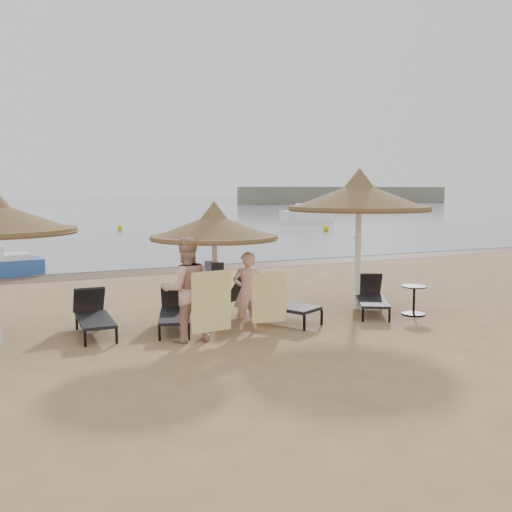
{
  "coord_description": "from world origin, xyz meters",
  "views": [
    {
      "loc": [
        -4.36,
        -8.76,
        2.7
      ],
      "look_at": [
        0.26,
        1.2,
        1.4
      ],
      "focal_mm": 40.0,
      "sensor_mm": 36.0,
      "label": 1
    }
  ],
  "objects_px": {
    "lounger_near_left": "(175,310)",
    "person_right": "(247,285)",
    "lounger_far_left": "(93,314)",
    "side_table": "(414,301)",
    "pedal_boat": "(6,264)",
    "person_left": "(186,281)",
    "palapa_center": "(214,227)",
    "lounger_far_right": "(371,296)",
    "lounger_near_right": "(269,300)",
    "palapa_right": "(359,197)"
  },
  "relations": [
    {
      "from": "lounger_near_right",
      "to": "person_left",
      "type": "height_order",
      "value": "person_left"
    },
    {
      "from": "palapa_center",
      "to": "side_table",
      "type": "bearing_deg",
      "value": -9.88
    },
    {
      "from": "lounger_far_right",
      "to": "palapa_center",
      "type": "bearing_deg",
      "value": -152.21
    },
    {
      "from": "palapa_center",
      "to": "person_left",
      "type": "height_order",
      "value": "palapa_center"
    },
    {
      "from": "palapa_right",
      "to": "pedal_boat",
      "type": "distance_m",
      "value": 11.43
    },
    {
      "from": "lounger_near_left",
      "to": "lounger_far_right",
      "type": "xyz_separation_m",
      "value": [
        4.32,
        -0.43,
        0.01
      ]
    },
    {
      "from": "palapa_right",
      "to": "lounger_far_right",
      "type": "relative_size",
      "value": 1.75
    },
    {
      "from": "palapa_center",
      "to": "lounger_far_right",
      "type": "xyz_separation_m",
      "value": [
        3.6,
        -0.13,
        -1.61
      ]
    },
    {
      "from": "lounger_far_right",
      "to": "palapa_right",
      "type": "bearing_deg",
      "value": 127.36
    },
    {
      "from": "side_table",
      "to": "lounger_far_right",
      "type": "bearing_deg",
      "value": 137.22
    },
    {
      "from": "palapa_center",
      "to": "side_table",
      "type": "xyz_separation_m",
      "value": [
        4.27,
        -0.74,
        -1.67
      ]
    },
    {
      "from": "person_left",
      "to": "palapa_center",
      "type": "bearing_deg",
      "value": -135.58
    },
    {
      "from": "palapa_center",
      "to": "side_table",
      "type": "height_order",
      "value": "palapa_center"
    },
    {
      "from": "palapa_center",
      "to": "lounger_near_right",
      "type": "relative_size",
      "value": 1.17
    },
    {
      "from": "lounger_near_left",
      "to": "person_right",
      "type": "height_order",
      "value": "person_right"
    },
    {
      "from": "palapa_center",
      "to": "person_right",
      "type": "distance_m",
      "value": 1.28
    },
    {
      "from": "person_left",
      "to": "pedal_boat",
      "type": "bearing_deg",
      "value": -70.85
    },
    {
      "from": "pedal_boat",
      "to": "lounger_near_right",
      "type": "bearing_deg",
      "value": -70.27
    },
    {
      "from": "palapa_right",
      "to": "lounger_near_right",
      "type": "xyz_separation_m",
      "value": [
        -2.31,
        -0.17,
        -2.1
      ]
    },
    {
      "from": "palapa_center",
      "to": "lounger_near_left",
      "type": "height_order",
      "value": "palapa_center"
    },
    {
      "from": "side_table",
      "to": "person_right",
      "type": "xyz_separation_m",
      "value": [
        -3.81,
        0.24,
        0.58
      ]
    },
    {
      "from": "palapa_center",
      "to": "lounger_far_left",
      "type": "relative_size",
      "value": 1.39
    },
    {
      "from": "lounger_far_left",
      "to": "person_right",
      "type": "height_order",
      "value": "person_right"
    },
    {
      "from": "lounger_far_left",
      "to": "lounger_near_left",
      "type": "relative_size",
      "value": 0.98
    },
    {
      "from": "lounger_far_right",
      "to": "side_table",
      "type": "relative_size",
      "value": 2.89
    },
    {
      "from": "lounger_near_left",
      "to": "lounger_far_left",
      "type": "bearing_deg",
      "value": -172.8
    },
    {
      "from": "person_right",
      "to": "lounger_far_left",
      "type": "bearing_deg",
      "value": -14.82
    },
    {
      "from": "person_right",
      "to": "pedal_boat",
      "type": "bearing_deg",
      "value": -60.05
    },
    {
      "from": "pedal_boat",
      "to": "lounger_far_left",
      "type": "bearing_deg",
      "value": -89.64
    },
    {
      "from": "lounger_far_left",
      "to": "person_left",
      "type": "xyz_separation_m",
      "value": [
        1.41,
        -1.29,
        0.72
      ]
    },
    {
      "from": "palapa_right",
      "to": "lounger_far_right",
      "type": "height_order",
      "value": "palapa_right"
    },
    {
      "from": "lounger_far_left",
      "to": "person_right",
      "type": "relative_size",
      "value": 1.01
    },
    {
      "from": "lounger_far_left",
      "to": "side_table",
      "type": "bearing_deg",
      "value": -9.99
    },
    {
      "from": "lounger_far_left",
      "to": "pedal_boat",
      "type": "height_order",
      "value": "pedal_boat"
    },
    {
      "from": "lounger_far_right",
      "to": "side_table",
      "type": "bearing_deg",
      "value": -13.0
    },
    {
      "from": "side_table",
      "to": "pedal_boat",
      "type": "relative_size",
      "value": 0.29
    },
    {
      "from": "palapa_center",
      "to": "person_left",
      "type": "distance_m",
      "value": 1.39
    },
    {
      "from": "palapa_center",
      "to": "lounger_far_left",
      "type": "bearing_deg",
      "value": 165.2
    },
    {
      "from": "lounger_near_left",
      "to": "side_table",
      "type": "distance_m",
      "value": 5.1
    },
    {
      "from": "lounger_near_left",
      "to": "side_table",
      "type": "xyz_separation_m",
      "value": [
        4.99,
        -1.05,
        -0.05
      ]
    },
    {
      "from": "palapa_center",
      "to": "lounger_far_left",
      "type": "distance_m",
      "value": 2.8
    },
    {
      "from": "lounger_far_left",
      "to": "side_table",
      "type": "height_order",
      "value": "lounger_far_left"
    },
    {
      "from": "lounger_far_right",
      "to": "side_table",
      "type": "height_order",
      "value": "lounger_far_right"
    },
    {
      "from": "pedal_boat",
      "to": "person_right",
      "type": "bearing_deg",
      "value": -75.75
    },
    {
      "from": "person_left",
      "to": "pedal_boat",
      "type": "relative_size",
      "value": 1.0
    },
    {
      "from": "palapa_right",
      "to": "side_table",
      "type": "height_order",
      "value": "palapa_right"
    },
    {
      "from": "lounger_far_right",
      "to": "person_right",
      "type": "distance_m",
      "value": 3.21
    },
    {
      "from": "palapa_right",
      "to": "lounger_near_left",
      "type": "xyz_separation_m",
      "value": [
        -4.26,
        -0.02,
        -2.16
      ]
    },
    {
      "from": "lounger_near_left",
      "to": "person_right",
      "type": "bearing_deg",
      "value": -16.51
    },
    {
      "from": "person_left",
      "to": "lounger_near_left",
      "type": "bearing_deg",
      "value": -91.74
    }
  ]
}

